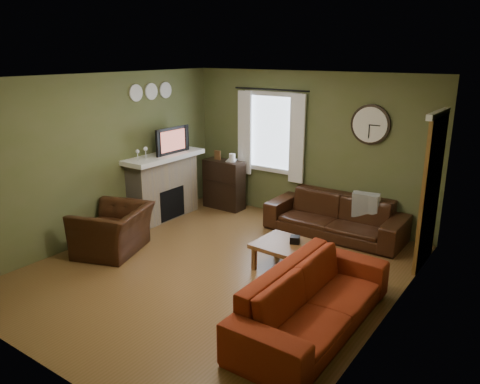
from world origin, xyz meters
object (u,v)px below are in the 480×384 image
Objects in this scene: sofa_brown at (335,216)px; armchair at (113,230)px; bookshelf at (224,184)px; coffee_table at (283,255)px; sofa_red at (314,299)px.

sofa_brown is 2.10× the size of armchair.
bookshelf is 0.88× the size of armchair.
sofa_brown is at bearing 86.98° from coffee_table.
coffee_table is (2.36, 0.97, -0.16)m from armchair.
sofa_red is 3.23× the size of coffee_table.
coffee_table is (-1.01, 1.08, -0.15)m from sofa_red.
sofa_red reaches higher than coffee_table.
sofa_brown is at bearing -1.92° from bookshelf.
armchair is (-2.44, -2.53, 0.02)m from sofa_brown.
armchair is at bearing -157.64° from coffee_table.
sofa_red is at bearing -47.02° from coffee_table.
armchair is (-0.12, -2.61, -0.12)m from bookshelf.
sofa_brown is at bearing 19.35° from sofa_red.
armchair is at bearing -134.01° from sofa_brown.
bookshelf is at bearing 50.12° from sofa_red.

